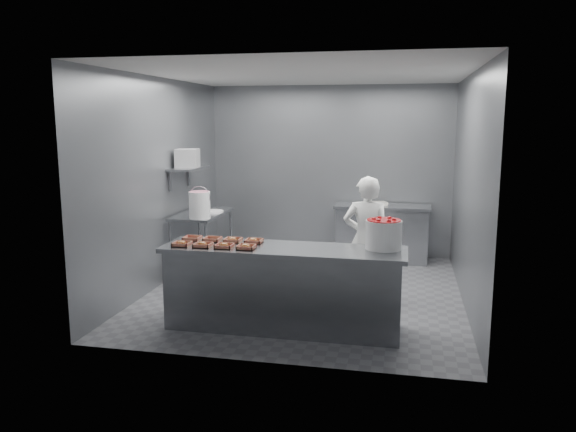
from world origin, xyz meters
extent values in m
plane|color=#4C4C51|center=(0.00, 0.00, 0.00)|extent=(4.50, 4.50, 0.00)
plane|color=white|center=(0.00, 0.00, 2.80)|extent=(4.50, 4.50, 0.00)
cube|color=slate|center=(0.00, 2.25, 1.40)|extent=(4.00, 0.04, 2.80)
cube|color=slate|center=(-2.00, 0.00, 1.40)|extent=(0.04, 4.50, 2.80)
cube|color=slate|center=(2.00, 0.00, 1.40)|extent=(0.04, 4.50, 2.80)
cube|color=slate|center=(0.00, -1.35, 0.88)|extent=(2.60, 0.70, 0.05)
cube|color=slate|center=(0.00, -1.35, 0.42)|extent=(2.50, 0.64, 0.85)
cube|color=slate|center=(-1.65, 0.60, 0.88)|extent=(0.60, 1.20, 0.04)
cube|color=slate|center=(-1.65, 0.60, 0.20)|extent=(0.56, 1.15, 0.03)
cylinder|color=slate|center=(-1.91, 0.04, 0.44)|extent=(0.04, 0.04, 0.88)
cylinder|color=slate|center=(-1.39, 0.04, 0.44)|extent=(0.04, 0.04, 0.88)
cylinder|color=slate|center=(-1.91, 1.16, 0.44)|extent=(0.04, 0.04, 0.88)
cylinder|color=slate|center=(-1.39, 1.16, 0.44)|extent=(0.04, 0.04, 0.88)
cube|color=slate|center=(0.90, 1.90, 0.88)|extent=(1.50, 0.60, 0.05)
cube|color=slate|center=(0.90, 1.90, 0.42)|extent=(1.44, 0.55, 0.85)
cube|color=slate|center=(-1.82, 0.60, 1.55)|extent=(0.35, 0.90, 0.03)
cube|color=#A38363|center=(-1.09, -1.50, 0.92)|extent=(0.18, 0.18, 0.04)
cube|color=white|center=(-1.04, -1.48, 0.91)|extent=(0.10, 0.06, 0.00)
ellipsoid|color=#BE772F|center=(-1.10, -1.50, 0.93)|extent=(0.10, 0.10, 0.05)
cube|color=#A38363|center=(-0.85, -1.50, 0.92)|extent=(0.18, 0.18, 0.04)
cube|color=white|center=(-0.80, -1.48, 0.91)|extent=(0.10, 0.06, 0.00)
ellipsoid|color=#BE772F|center=(-0.86, -1.50, 0.93)|extent=(0.10, 0.10, 0.05)
cube|color=#A38363|center=(-0.61, -1.50, 0.92)|extent=(0.18, 0.18, 0.04)
cube|color=white|center=(-0.56, -1.48, 0.91)|extent=(0.10, 0.06, 0.00)
ellipsoid|color=#BE772F|center=(-0.62, -1.50, 0.93)|extent=(0.10, 0.10, 0.05)
cube|color=#A38363|center=(-0.37, -1.50, 0.92)|extent=(0.18, 0.18, 0.04)
cube|color=white|center=(-0.32, -1.48, 0.91)|extent=(0.10, 0.06, 0.00)
ellipsoid|color=#BE772F|center=(-0.38, -1.50, 0.93)|extent=(0.10, 0.10, 0.05)
cube|color=#A38363|center=(-1.09, -1.20, 0.92)|extent=(0.18, 0.18, 0.04)
cube|color=white|center=(-1.04, -1.19, 0.91)|extent=(0.10, 0.06, 0.00)
cube|color=#A38363|center=(-0.85, -1.20, 0.92)|extent=(0.18, 0.18, 0.04)
cube|color=white|center=(-0.80, -1.19, 0.91)|extent=(0.10, 0.06, 0.00)
cube|color=#A38363|center=(-0.61, -1.20, 0.92)|extent=(0.18, 0.18, 0.04)
cube|color=white|center=(-0.56, -1.19, 0.91)|extent=(0.10, 0.06, 0.00)
ellipsoid|color=#BE772F|center=(-0.62, -1.20, 0.93)|extent=(0.10, 0.10, 0.05)
cube|color=#A38363|center=(-0.37, -1.20, 0.92)|extent=(0.18, 0.18, 0.04)
cube|color=white|center=(-0.32, -1.19, 0.91)|extent=(0.10, 0.06, 0.00)
ellipsoid|color=#BE772F|center=(-0.38, -1.20, 0.93)|extent=(0.10, 0.10, 0.05)
imported|color=white|center=(0.80, -0.19, 0.78)|extent=(0.60, 0.42, 1.57)
cylinder|color=white|center=(1.04, -1.20, 1.05)|extent=(0.38, 0.38, 0.30)
cylinder|color=red|center=(1.04, -1.20, 1.19)|extent=(0.36, 0.36, 0.04)
cylinder|color=white|center=(-1.51, 0.16, 1.08)|extent=(0.29, 0.29, 0.37)
cylinder|color=pink|center=(-1.51, 0.16, 1.26)|extent=(0.27, 0.27, 0.02)
torus|color=slate|center=(-1.51, 0.16, 1.19)|extent=(0.31, 0.01, 0.31)
cylinder|color=white|center=(-1.51, 0.67, 0.91)|extent=(0.39, 0.39, 0.03)
cube|color=#CCB28C|center=(-1.72, 0.74, 0.91)|extent=(0.14, 0.13, 0.02)
cube|color=gray|center=(-1.82, 0.54, 1.70)|extent=(0.37, 0.40, 0.26)
cube|color=silver|center=(0.82, 1.90, 0.92)|extent=(0.34, 0.28, 0.05)
camera|label=1|loc=(1.25, -7.04, 2.24)|focal=35.00mm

